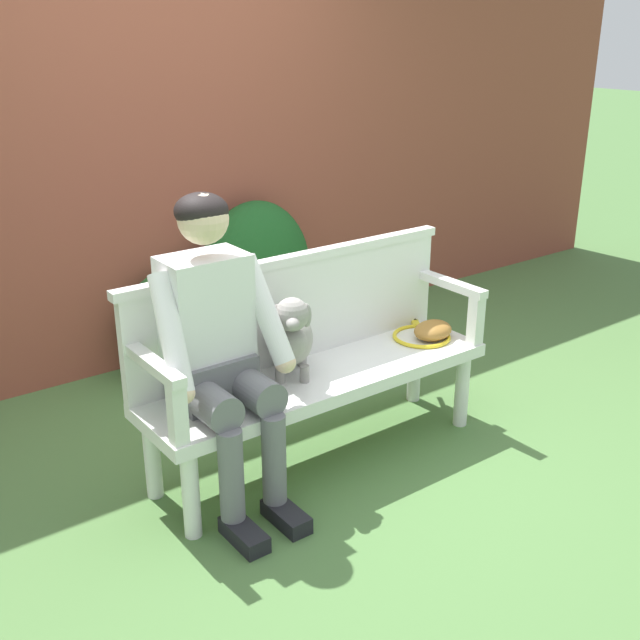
# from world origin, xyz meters

# --- Properties ---
(ground_plane) EXTENTS (40.00, 40.00, 0.00)m
(ground_plane) POSITION_xyz_m (0.00, 0.00, 0.00)
(ground_plane) COLOR #4C753D
(brick_garden_fence) EXTENTS (8.00, 0.30, 2.32)m
(brick_garden_fence) POSITION_xyz_m (0.00, 1.65, 1.16)
(brick_garden_fence) COLOR brown
(brick_garden_fence) RESTS_ON ground
(hedge_bush_mid_left) EXTENTS (0.75, 0.46, 0.93)m
(hedge_bush_mid_left) POSITION_xyz_m (0.50, 1.32, 0.46)
(hedge_bush_mid_left) COLOR #194C1E
(hedge_bush_mid_left) RESTS_ON ground
(hedge_bush_far_right) EXTENTS (0.89, 0.64, 0.64)m
(hedge_bush_far_right) POSITION_xyz_m (0.06, 1.29, 0.32)
(hedge_bush_far_right) COLOR #286B2D
(hedge_bush_far_right) RESTS_ON ground
(garden_bench) EXTENTS (1.68, 0.47, 0.44)m
(garden_bench) POSITION_xyz_m (0.00, 0.00, 0.38)
(garden_bench) COLOR white
(garden_bench) RESTS_ON ground
(bench_backrest) EXTENTS (1.72, 0.06, 0.50)m
(bench_backrest) POSITION_xyz_m (0.00, 0.20, 0.70)
(bench_backrest) COLOR white
(bench_backrest) RESTS_ON garden_bench
(bench_armrest_left_end) EXTENTS (0.06, 0.47, 0.28)m
(bench_armrest_left_end) POSITION_xyz_m (-0.80, -0.08, 0.64)
(bench_armrest_left_end) COLOR white
(bench_armrest_left_end) RESTS_ON garden_bench
(bench_armrest_right_end) EXTENTS (0.06, 0.47, 0.28)m
(bench_armrest_right_end) POSITION_xyz_m (0.80, -0.08, 0.64)
(bench_armrest_right_end) COLOR white
(bench_armrest_right_end) RESTS_ON garden_bench
(person_seated) EXTENTS (0.56, 0.63, 1.31)m
(person_seated) POSITION_xyz_m (-0.52, -0.01, 0.72)
(person_seated) COLOR black
(person_seated) RESTS_ON ground
(dog_on_bench) EXTENTS (0.32, 0.39, 0.41)m
(dog_on_bench) POSITION_xyz_m (-0.13, 0.03, 0.64)
(dog_on_bench) COLOR gray
(dog_on_bench) RESTS_ON garden_bench
(tennis_racket) EXTENTS (0.44, 0.56, 0.03)m
(tennis_racket) POSITION_xyz_m (0.66, 0.03, 0.45)
(tennis_racket) COLOR yellow
(tennis_racket) RESTS_ON garden_bench
(baseball_glove) EXTENTS (0.25, 0.22, 0.09)m
(baseball_glove) POSITION_xyz_m (0.68, -0.03, 0.49)
(baseball_glove) COLOR #9E6B2D
(baseball_glove) RESTS_ON garden_bench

